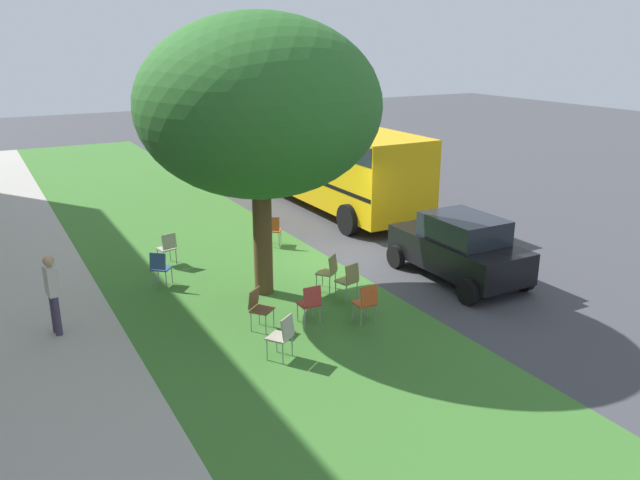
% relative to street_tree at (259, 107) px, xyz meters
% --- Properties ---
extents(ground, '(80.00, 80.00, 0.00)m').
position_rel_street_tree_xyz_m(ground, '(0.81, -2.80, -4.35)').
color(ground, '#424247').
extents(grass_verge, '(48.00, 6.00, 0.01)m').
position_rel_street_tree_xyz_m(grass_verge, '(0.81, 0.40, -4.34)').
color(grass_verge, '#3D752D').
rests_on(grass_verge, ground).
extents(sidewalk_strip, '(48.00, 2.80, 0.01)m').
position_rel_street_tree_xyz_m(sidewalk_strip, '(0.81, 4.80, -4.34)').
color(sidewalk_strip, '#ADA89E').
rests_on(sidewalk_strip, ground).
extents(street_tree, '(5.38, 5.38, 6.35)m').
position_rel_street_tree_xyz_m(street_tree, '(0.00, 0.00, 0.00)').
color(street_tree, brown).
rests_on(street_tree, ground).
extents(chair_0, '(0.59, 0.58, 0.88)m').
position_rel_street_tree_xyz_m(chair_0, '(1.56, 2.04, -3.83)').
color(chair_0, '#335184').
rests_on(chair_0, ground).
extents(chair_1, '(0.59, 0.58, 0.88)m').
position_rel_street_tree_xyz_m(chair_1, '(-1.79, 0.91, -3.83)').
color(chair_1, brown).
rests_on(chair_1, ground).
extents(chair_2, '(0.51, 0.51, 0.88)m').
position_rel_street_tree_xyz_m(chair_2, '(-1.35, -1.52, -3.83)').
color(chair_2, olive).
rests_on(chair_2, ground).
extents(chair_3, '(0.58, 0.58, 0.88)m').
position_rel_street_tree_xyz_m(chair_3, '(3.13, -1.70, -3.83)').
color(chair_3, '#C64C1E').
rests_on(chair_3, ground).
extents(chair_4, '(0.58, 0.58, 0.88)m').
position_rel_street_tree_xyz_m(chair_4, '(-0.64, -1.40, -3.83)').
color(chair_4, olive).
rests_on(chair_4, ground).
extents(chair_5, '(0.58, 0.58, 0.88)m').
position_rel_street_tree_xyz_m(chair_5, '(-3.20, 1.05, -3.83)').
color(chair_5, '#ADA393').
rests_on(chair_5, ground).
extents(chair_6, '(0.43, 0.43, 0.88)m').
position_rel_street_tree_xyz_m(chair_6, '(-2.10, -0.12, -3.83)').
color(chair_6, '#B7332D').
rests_on(chair_6, ground).
extents(chair_7, '(0.50, 0.49, 0.88)m').
position_rel_street_tree_xyz_m(chair_7, '(2.98, 1.44, -3.83)').
color(chair_7, '#ADA393').
rests_on(chair_7, ground).
extents(chair_8, '(0.43, 0.43, 0.88)m').
position_rel_street_tree_xyz_m(chair_8, '(-2.64, -1.17, -3.83)').
color(chair_8, '#C64C1E').
rests_on(chair_8, ground).
extents(parked_car, '(3.70, 1.92, 1.65)m').
position_rel_street_tree_xyz_m(parked_car, '(-1.55, -4.60, -3.51)').
color(parked_car, black).
rests_on(parked_car, ground).
extents(school_bus, '(10.40, 2.80, 2.88)m').
position_rel_street_tree_xyz_m(school_bus, '(7.00, -5.42, -2.59)').
color(school_bus, yellow).
rests_on(school_bus, ground).
extents(pedestrian_0, '(0.38, 0.25, 1.69)m').
position_rel_street_tree_xyz_m(pedestrian_0, '(0.01, 4.61, -3.42)').
color(pedestrian_0, '#3F3851').
rests_on(pedestrian_0, ground).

